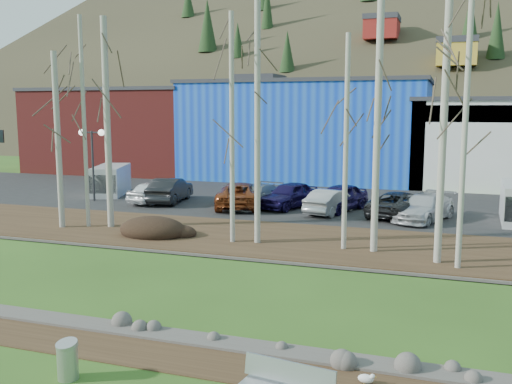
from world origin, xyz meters
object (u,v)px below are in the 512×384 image
(car_0, at_px, (155,192))
(car_2, at_px, (240,195))
(car_4, at_px, (339,198))
(car_6, at_px, (400,204))
(car_1, at_px, (170,190))
(car_5, at_px, (331,201))
(van_grey, at_px, (110,180))
(car_3, at_px, (255,196))
(car_8, at_px, (289,195))
(street_lamp, at_px, (92,145))
(car_7, at_px, (424,207))
(seagull, at_px, (366,378))
(litter_bin, at_px, (68,362))

(car_0, xyz_separation_m, car_2, (5.59, 0.18, 0.06))
(car_4, height_order, car_6, car_4)
(car_1, height_order, car_2, car_1)
(car_2, xyz_separation_m, car_5, (5.56, -0.26, -0.06))
(van_grey, bearing_deg, car_3, -27.55)
(car_4, height_order, car_8, same)
(car_5, distance_m, van_grey, 15.80)
(car_1, bearing_deg, car_0, 21.07)
(car_8, bearing_deg, street_lamp, -153.23)
(car_2, bearing_deg, car_3, 179.81)
(car_1, distance_m, car_7, 15.40)
(car_4, bearing_deg, seagull, -58.10)
(car_3, bearing_deg, car_8, 23.09)
(car_5, distance_m, car_7, 5.06)
(litter_bin, relative_size, car_4, 0.18)
(car_0, distance_m, car_4, 11.46)
(car_2, bearing_deg, street_lamp, -10.91)
(car_4, bearing_deg, car_8, -160.32)
(litter_bin, distance_m, car_5, 21.22)
(car_8, xyz_separation_m, van_grey, (-12.94, 1.09, 0.21))
(car_3, height_order, car_8, car_8)
(car_6, distance_m, car_7, 1.44)
(seagull, relative_size, van_grey, 0.09)
(car_2, relative_size, car_5, 1.29)
(litter_bin, xyz_separation_m, street_lamp, (-13.43, 20.58, 3.31))
(litter_bin, height_order, car_2, car_2)
(car_6, height_order, car_8, car_8)
(van_grey, bearing_deg, car_6, -24.83)
(litter_bin, relative_size, car_2, 0.15)
(litter_bin, height_order, seagull, litter_bin)
(seagull, height_order, car_6, car_6)
(car_0, height_order, car_7, car_7)
(car_2, bearing_deg, car_1, -19.20)
(seagull, xyz_separation_m, car_7, (0.37, 18.88, 0.67))
(car_0, bearing_deg, van_grey, -15.03)
(seagull, bearing_deg, car_1, 136.34)
(car_2, xyz_separation_m, van_grey, (-10.10, 1.81, 0.22))
(car_2, bearing_deg, van_grey, -26.02)
(car_7, bearing_deg, street_lamp, -159.01)
(street_lamp, bearing_deg, car_3, -0.97)
(car_4, relative_size, car_7, 0.94)
(car_5, bearing_deg, street_lamp, 16.82)
(car_0, distance_m, car_8, 8.49)
(car_5, bearing_deg, seagull, 118.25)
(car_7, bearing_deg, car_2, -163.14)
(van_grey, bearing_deg, car_4, -23.38)
(car_0, height_order, car_3, car_0)
(car_0, relative_size, car_3, 0.88)
(car_4, xyz_separation_m, car_5, (-0.27, -0.98, -0.07))
(street_lamp, height_order, car_5, street_lamp)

